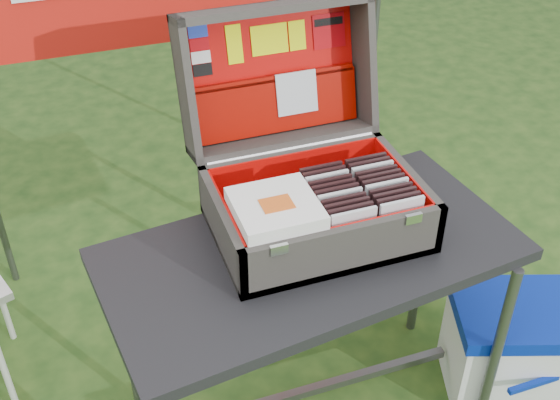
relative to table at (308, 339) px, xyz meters
name	(u,v)px	position (x,y,z in m)	size (l,w,h in m)	color
table	(308,339)	(0.00, 0.00, 0.00)	(1.25, 0.63, 0.78)	#242528
table_top	(311,254)	(0.00, 0.00, 0.37)	(1.25, 0.63, 0.04)	#242528
table_leg_fr	(496,354)	(0.57, -0.25, -0.02)	(0.04, 0.04, 0.74)	#59595B
table_leg_bl	(127,332)	(-0.57, 0.25, -0.02)	(0.04, 0.04, 0.74)	#59595B
table_leg_br	(421,259)	(0.57, 0.25, -0.02)	(0.04, 0.04, 0.74)	#59595B
table_brace	(306,391)	(0.00, 0.00, -0.27)	(1.10, 0.03, 0.03)	#59595B
suitcase	(311,142)	(0.05, 0.14, 0.68)	(0.63, 0.61, 0.58)	#54514C
suitcase_base_bottom	(316,227)	(0.05, 0.08, 0.40)	(0.63, 0.45, 0.02)	#54514C
suitcase_base_wall_front	(345,251)	(0.05, -0.13, 0.48)	(0.63, 0.02, 0.17)	#54514C
suitcase_base_wall_back	(293,172)	(0.05, 0.29, 0.48)	(0.63, 0.02, 0.17)	#54514C
suitcase_base_wall_left	(222,229)	(-0.25, 0.08, 0.48)	(0.02, 0.45, 0.17)	#54514C
suitcase_base_wall_right	(405,190)	(0.35, 0.08, 0.48)	(0.02, 0.45, 0.17)	#54514C
suitcase_liner_floor	(316,223)	(0.05, 0.08, 0.42)	(0.58, 0.40, 0.01)	red
suitcase_latch_left	(279,249)	(-0.15, -0.14, 0.55)	(0.05, 0.01, 0.03)	silver
suitcase_latch_right	(413,219)	(0.25, -0.14, 0.55)	(0.05, 0.01, 0.03)	silver
suitcase_hinge	(292,149)	(0.05, 0.30, 0.56)	(0.02, 0.02, 0.56)	silver
suitcase_lid_back	(270,72)	(0.05, 0.51, 0.73)	(0.63, 0.45, 0.02)	#54514C
suitcase_lid_rim_far	(271,8)	(0.05, 0.50, 0.96)	(0.63, 0.02, 0.17)	#54514C
suitcase_lid_rim_near	(283,138)	(0.05, 0.39, 0.55)	(0.63, 0.02, 0.17)	#54514C
suitcase_lid_rim_left	(186,90)	(-0.25, 0.44, 0.75)	(0.02, 0.45, 0.17)	#54514C
suitcase_lid_rim_right	(363,62)	(0.35, 0.44, 0.75)	(0.02, 0.45, 0.17)	#54514C
suitcase_lid_liner	(272,73)	(0.05, 0.50, 0.74)	(0.57, 0.39, 0.01)	red
suitcase_liner_wall_front	(343,245)	(0.05, -0.12, 0.49)	(0.58, 0.01, 0.14)	red
suitcase_liner_wall_back	(294,172)	(0.05, 0.28, 0.49)	(0.58, 0.01, 0.14)	red
suitcase_liner_wall_left	(227,225)	(-0.24, 0.08, 0.49)	(0.01, 0.40, 0.14)	red
suitcase_liner_wall_right	(401,188)	(0.33, 0.08, 0.49)	(0.01, 0.40, 0.14)	red
suitcase_lid_pocket	(277,105)	(0.05, 0.45, 0.64)	(0.56, 0.18, 0.03)	#8B0800
suitcase_pocket_edge	(275,78)	(0.05, 0.47, 0.73)	(0.55, 0.02, 0.02)	#8B0800
suitcase_pocket_cd	(297,93)	(0.11, 0.44, 0.68)	(0.14, 0.14, 0.01)	silver
lid_sticker_cc_a	(198,31)	(-0.18, 0.53, 0.90)	(0.06, 0.04, 0.00)	#1933B2
lid_sticker_cc_b	(199,44)	(-0.18, 0.52, 0.86)	(0.06, 0.04, 0.00)	#B00208
lid_sticker_cc_c	(201,57)	(-0.18, 0.51, 0.82)	(0.06, 0.04, 0.00)	white
lid_sticker_cc_d	(203,70)	(-0.18, 0.50, 0.78)	(0.06, 0.04, 0.00)	black
lid_card_neon_tall	(234,44)	(-0.07, 0.52, 0.85)	(0.05, 0.12, 0.00)	#DEEC03
lid_card_neon_main	(269,39)	(0.05, 0.52, 0.85)	(0.12, 0.09, 0.00)	#DEEC03
lid_card_neon_small	(297,35)	(0.14, 0.52, 0.85)	(0.06, 0.09, 0.00)	#DEEC03
lid_sticker_band	(329,31)	(0.25, 0.52, 0.85)	(0.11, 0.11, 0.00)	#B00208
lid_sticker_band_bar	(328,22)	(0.25, 0.53, 0.87)	(0.10, 0.02, 0.00)	black
cd_left_0	(353,233)	(0.09, -0.09, 0.50)	(0.14, 0.01, 0.16)	silver
cd_left_1	(349,228)	(0.09, -0.07, 0.50)	(0.14, 0.01, 0.16)	black
cd_left_2	(346,223)	(0.09, -0.04, 0.50)	(0.14, 0.01, 0.16)	black
cd_left_3	(342,218)	(0.09, -0.02, 0.50)	(0.14, 0.01, 0.16)	black
cd_left_4	(339,214)	(0.09, 0.00, 0.50)	(0.14, 0.01, 0.16)	silver
cd_left_5	(336,209)	(0.09, 0.03, 0.50)	(0.14, 0.01, 0.16)	black
cd_left_6	(332,204)	(0.09, 0.05, 0.50)	(0.14, 0.01, 0.16)	black
cd_left_7	(329,200)	(0.09, 0.08, 0.50)	(0.14, 0.01, 0.16)	black
cd_left_8	(326,195)	(0.09, 0.10, 0.50)	(0.14, 0.01, 0.16)	silver
cd_left_9	(323,191)	(0.09, 0.13, 0.50)	(0.14, 0.01, 0.16)	black
cd_left_10	(320,187)	(0.09, 0.15, 0.50)	(0.14, 0.01, 0.16)	black
cd_right_0	(400,222)	(0.24, -0.09, 0.50)	(0.14, 0.01, 0.16)	silver
cd_right_1	(396,218)	(0.24, -0.07, 0.50)	(0.14, 0.01, 0.16)	black
cd_right_2	(392,213)	(0.24, -0.04, 0.50)	(0.14, 0.01, 0.16)	black
cd_right_3	(389,208)	(0.24, -0.02, 0.50)	(0.14, 0.01, 0.16)	black
cd_right_4	(385,203)	(0.24, 0.00, 0.50)	(0.14, 0.01, 0.16)	silver
cd_right_5	(381,199)	(0.24, 0.03, 0.50)	(0.14, 0.01, 0.16)	black
cd_right_6	(378,195)	(0.24, 0.05, 0.50)	(0.14, 0.01, 0.16)	black
cd_right_7	(374,190)	(0.24, 0.08, 0.50)	(0.14, 0.01, 0.16)	black
cd_right_8	(371,186)	(0.24, 0.10, 0.50)	(0.14, 0.01, 0.16)	silver
cd_right_9	(367,182)	(0.24, 0.13, 0.50)	(0.14, 0.01, 0.16)	black
cd_right_10	(364,177)	(0.24, 0.15, 0.50)	(0.14, 0.01, 0.16)	black
songbook_0	(276,213)	(-0.11, 0.00, 0.56)	(0.23, 0.23, 0.01)	white
songbook_1	(276,211)	(-0.11, 0.00, 0.57)	(0.23, 0.23, 0.01)	white
songbook_2	(276,210)	(-0.11, 0.00, 0.57)	(0.23, 0.23, 0.01)	white
songbook_3	(276,209)	(-0.11, 0.00, 0.58)	(0.23, 0.23, 0.01)	white
songbook_4	(276,207)	(-0.11, 0.00, 0.58)	(0.23, 0.23, 0.01)	white
songbook_5	(276,206)	(-0.11, 0.00, 0.59)	(0.23, 0.23, 0.01)	white
songbook_6	(276,204)	(-0.11, 0.00, 0.59)	(0.23, 0.23, 0.01)	white
songbook_7	(276,203)	(-0.11, 0.00, 0.60)	(0.23, 0.23, 0.01)	white
songbook_graphic	(277,204)	(-0.11, -0.01, 0.60)	(0.09, 0.07, 0.00)	#D85919
cooler	(510,347)	(0.75, -0.12, -0.19)	(0.45, 0.34, 0.40)	white
cooler_body	(509,352)	(0.75, -0.12, -0.22)	(0.43, 0.32, 0.34)	white
cooler_lid	(520,313)	(0.75, -0.12, -0.02)	(0.45, 0.34, 0.05)	#052094
cooler_handle	(542,381)	(0.75, -0.30, -0.18)	(0.27, 0.02, 0.02)	#052094
chair_leg_fr	(2,364)	(-1.00, 0.37, -0.14)	(0.02, 0.02, 0.50)	silver
cardboard_box	(392,261)	(0.57, 0.47, -0.22)	(0.33, 0.05, 0.35)	#A47540
banner_post_right	(373,50)	(0.73, 1.11, 0.46)	(0.03, 0.03, 1.70)	#59595B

